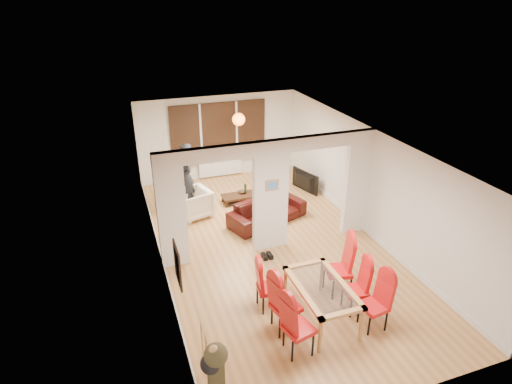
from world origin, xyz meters
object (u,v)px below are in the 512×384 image
dining_chair_lb (286,303)px  bowl (242,192)px  sofa (267,211)px  coffee_table (239,198)px  dining_chair_ra (374,303)px  dining_chair_rb (356,287)px  television (302,182)px  dining_chair_la (299,325)px  person (186,177)px  dining_chair_rc (339,267)px  dining_table (321,302)px  bottle (245,188)px  armchair (194,203)px  dining_chair_lc (269,285)px

dining_chair_lb → bowl: dining_chair_lb is taller
sofa → coffee_table: bearing=85.2°
dining_chair_ra → coffee_table: (-0.73, 5.53, -0.42)m
dining_chair_rb → television: bearing=84.5°
dining_chair_ra → bowl: 5.66m
sofa → bowl: bearing=79.6°
dining_chair_la → person: size_ratio=0.60×
dining_chair_rb → person: bearing=121.2°
dining_chair_rc → television: 4.74m
dining_table → dining_chair_lb: size_ratio=1.40×
dining_table → dining_chair_lb: (-0.70, -0.03, 0.19)m
dining_chair_lb → bottle: dining_chair_lb is taller
dining_chair_la → television: dining_chair_la is taller
dining_chair_ra → armchair: size_ratio=1.27×
dining_chair_rc → sofa: size_ratio=0.57×
dining_chair_lc → dining_chair_ra: dining_chair_ra is taller
dining_table → bottle: (0.24, 5.12, 0.00)m
coffee_table → bowl: bearing=38.7°
dining_chair_lc → coffee_table: dining_chair_lc is taller
person → bottle: size_ratio=6.46×
dining_chair_rc → coffee_table: dining_chair_rc is taller
dining_chair_lb → dining_chair_lc: size_ratio=1.09×
sofa → television: size_ratio=1.94×
dining_chair_lc → dining_chair_la: bearing=-79.3°
dining_chair_la → dining_chair_lc: dining_chair_la is taller
dining_chair_rb → television: size_ratio=0.96×
dining_chair_la → bottle: (0.94, 5.70, -0.19)m
dining_chair_lc → dining_chair_rc: dining_chair_rc is taller
dining_chair_lb → bottle: (0.94, 5.15, -0.19)m
sofa → armchair: bearing=132.5°
bottle → bowl: bottle is taller
sofa → bottle: 1.40m
dining_chair_la → person: person is taller
armchair → television: bearing=82.5°
bottle → bowl: 0.14m
dining_chair_rc → armchair: size_ratio=1.41×
dining_table → armchair: bearing=106.2°
dining_chair_rb → dining_table: bearing=-170.9°
dining_chair_rb → sofa: dining_chair_rb is taller
person → coffee_table: person is taller
sofa → coffee_table: sofa is taller
dining_table → dining_chair_ra: dining_chair_ra is taller
dining_chair_rc → bowl: size_ratio=5.08×
dining_chair_la → armchair: size_ratio=1.32×
dining_chair_rc → person: person is taller
dining_chair_lc → television: bearing=65.4°
coffee_table → dining_table: bearing=-90.4°
dining_chair_lc → person: bearing=105.1°
dining_table → dining_chair_lb: 0.73m
sofa → bowl: 1.43m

